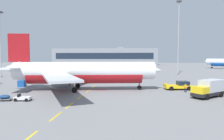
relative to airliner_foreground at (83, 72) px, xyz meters
name	(u,v)px	position (x,y,z in m)	size (l,w,h in m)	color
ground	(174,81)	(23.35, 18.54, -3.95)	(400.00, 400.00, 0.00)	slate
apron_paint_markings	(100,82)	(1.35, 15.34, -3.95)	(8.00, 93.43, 0.01)	yellow
airliner_foreground	(83,72)	(0.00, 0.00, 0.00)	(34.79, 34.27, 12.20)	white
pushback_tug	(179,85)	(21.20, 3.07, -3.05)	(6.29, 3.73, 2.08)	yellow
fuel_service_truck	(209,88)	(24.48, -5.47, -2.30)	(6.95, 6.26, 3.14)	black
baggage_train	(5,97)	(-10.43, -11.59, -3.42)	(8.67, 2.01, 1.14)	silver
ground_crew_worker	(185,87)	(21.67, -0.52, -2.95)	(0.69, 0.36, 1.74)	#191E38
uld_cargo_container	(22,84)	(-16.01, 3.75, -3.15)	(1.76, 1.73, 1.60)	#194C9E
apron_light_mast_near	(0,36)	(-35.95, 25.54, 10.66)	(1.80, 1.80, 23.31)	slate
apron_light_mast_far	(179,30)	(29.39, 41.28, 14.12)	(1.80, 1.80, 29.67)	slate
terminal_satellite	(105,57)	(-13.90, 149.36, 3.58)	(95.27, 25.67, 16.63)	gray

